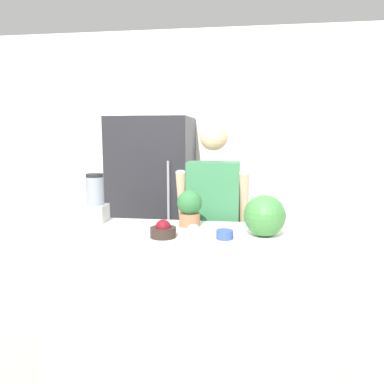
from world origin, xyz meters
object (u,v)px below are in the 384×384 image
bowl_cream (193,234)px  potted_plant (190,207)px  watermelon (265,216)px  bowl_cherries (163,230)px  person (213,228)px  blender (95,200)px  bowl_small_blue (225,234)px  refrigerator (153,206)px

bowl_cream → potted_plant: size_ratio=0.51×
watermelon → bowl_cherries: (-0.59, -0.06, -0.10)m
person → bowl_cream: 0.71m
person → potted_plant: person is taller
person → blender: size_ratio=4.89×
person → watermelon: bearing=-59.5°
bowl_small_blue → potted_plant: bearing=132.3°
watermelon → bowl_small_blue: watermelon is taller
refrigerator → blender: (-0.15, -1.07, 0.25)m
bowl_cherries → person: bearing=69.9°
bowl_cherries → bowl_cream: bearing=-11.0°
potted_plant → blender: bearing=176.8°
refrigerator → bowl_small_blue: (0.77, -1.38, 0.12)m
bowl_small_blue → watermelon: bearing=10.1°
refrigerator → bowl_cream: bearing=-67.5°
bowl_cream → blender: (-0.74, 0.36, 0.12)m
blender → potted_plant: 0.67m
person → bowl_cream: bearing=-94.5°
bowl_cream → bowl_small_blue: 0.19m
person → blender: 0.90m
blender → bowl_small_blue: bearing=-18.7°
bowl_cream → blender: 0.83m
watermelon → potted_plant: size_ratio=1.01×
refrigerator → watermelon: 1.69m
blender → potted_plant: (0.67, -0.04, -0.02)m
bowl_cherries → watermelon: bearing=5.5°
person → potted_plant: size_ratio=6.85×
person → refrigerator: bearing=131.1°
watermelon → person: bearing=120.5°
refrigerator → watermelon: size_ratio=7.03×
watermelon → bowl_cream: watermelon is taller
person → potted_plant: bearing=-108.9°
refrigerator → bowl_cherries: size_ratio=11.09×
watermelon → potted_plant: watermelon is taller
person → watermelon: size_ratio=6.77×
bowl_cream → bowl_cherries: bearing=169.0°
bowl_cherries → bowl_small_blue: size_ratio=1.55×
watermelon → blender: bearing=166.7°
watermelon → bowl_small_blue: size_ratio=2.44×
blender → watermelon: bearing=-13.3°
bowl_cherries → bowl_cream: bowl_cherries is taller
watermelon → bowl_small_blue: (-0.23, -0.04, -0.11)m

